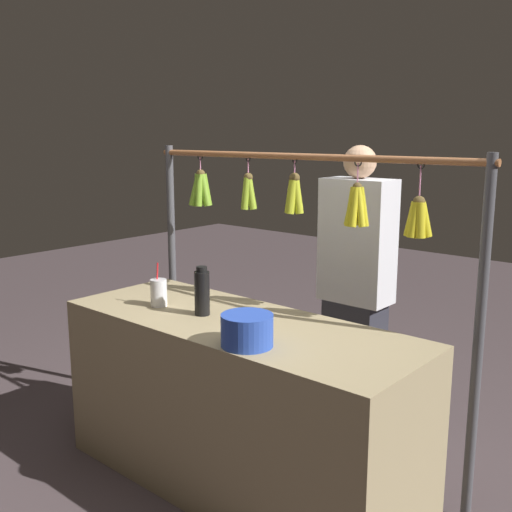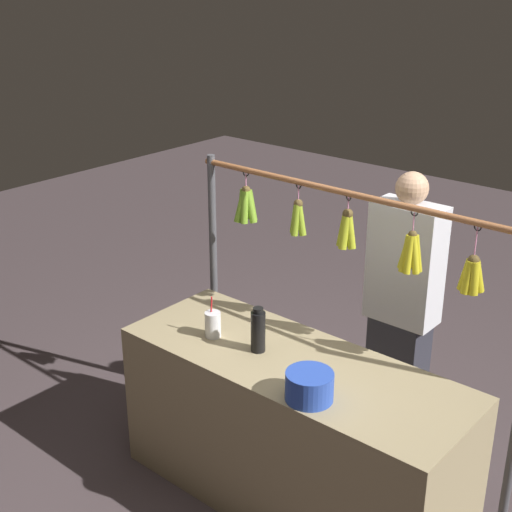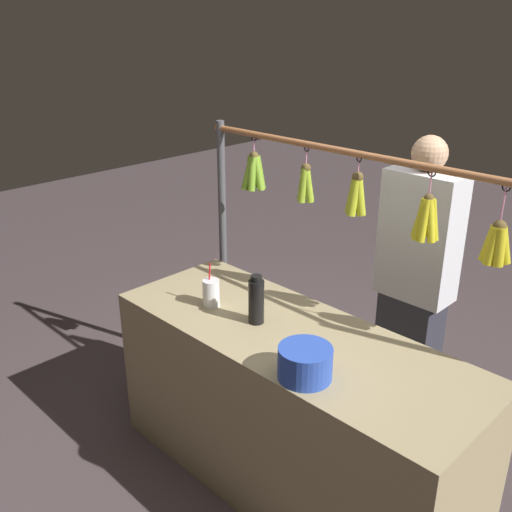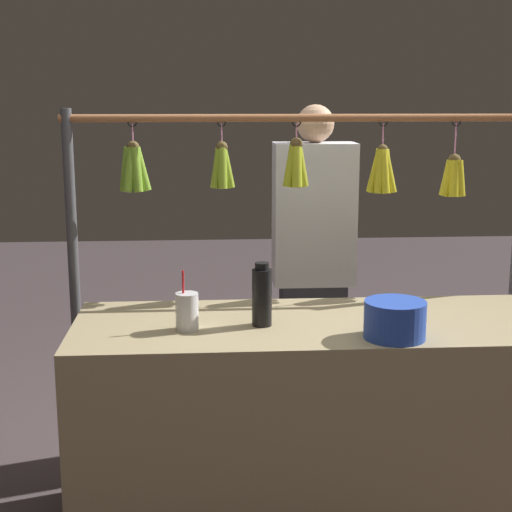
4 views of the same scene
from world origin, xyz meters
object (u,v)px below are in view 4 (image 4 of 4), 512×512
at_px(drink_cup, 187,311).
at_px(vendor_person, 313,277).
at_px(water_bottle, 262,296).
at_px(blue_bucket, 395,320).

bearing_deg(drink_cup, vendor_person, -122.86).
distance_m(water_bottle, blue_bucket, 0.48).
bearing_deg(drink_cup, water_bottle, -172.20).
bearing_deg(blue_bucket, drink_cup, -11.37).
bearing_deg(vendor_person, drink_cup, 57.14).
bearing_deg(water_bottle, vendor_person, -109.80).
height_order(water_bottle, blue_bucket, water_bottle).
height_order(blue_bucket, drink_cup, drink_cup).
relative_size(blue_bucket, drink_cup, 0.98).
relative_size(water_bottle, blue_bucket, 1.10).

